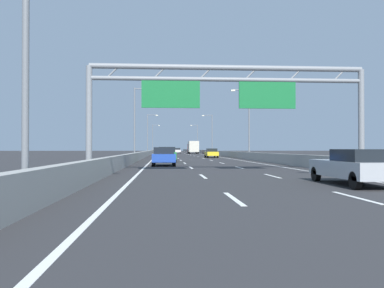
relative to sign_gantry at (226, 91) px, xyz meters
The scene contains 54 objects.
ground_plane 75.71m from the sign_gantry, 89.91° to the left, with size 260.00×260.00×0.00m, color #2D2D30.
lane_dash_left_1 12.99m from the sign_gantry, 97.99° to the right, with size 0.16×3.00×0.01m, color white.
lane_dash_left_2 5.89m from the sign_gantry, 119.64° to the right, with size 0.16×3.00×0.01m, color white.
lane_dash_left_3 7.91m from the sign_gantry, 105.50° to the left, with size 0.16×3.00×0.01m, color white.
lane_dash_left_4 15.89m from the sign_gantry, 96.36° to the left, with size 0.16×3.00×0.01m, color white.
lane_dash_left_5 24.59m from the sign_gantry, 93.99° to the left, with size 0.16×3.00×0.01m, color white.
lane_dash_left_6 33.44m from the sign_gantry, 92.91° to the left, with size 0.16×3.00×0.01m, color white.
lane_dash_left_7 42.36m from the sign_gantry, 92.28° to the left, with size 0.16×3.00×0.01m, color white.
lane_dash_left_8 51.31m from the sign_gantry, 91.88° to the left, with size 0.16×3.00×0.01m, color white.
lane_dash_left_9 60.27m from the sign_gantry, 91.60° to the left, with size 0.16×3.00×0.01m, color white.
lane_dash_left_10 69.24m from the sign_gantry, 91.39° to the left, with size 0.16×3.00×0.01m, color white.
lane_dash_left_11 78.22m from the sign_gantry, 91.23° to the left, with size 0.16×3.00×0.01m, color white.
lane_dash_left_12 87.20m from the sign_gantry, 91.10° to the left, with size 0.16×3.00×0.01m, color white.
lane_dash_left_13 96.19m from the sign_gantry, 91.00° to the left, with size 0.16×3.00×0.01m, color white.
lane_dash_left_14 105.18m from the sign_gantry, 90.92° to the left, with size 0.16×3.00×0.01m, color white.
lane_dash_left_15 114.17m from the sign_gantry, 90.84° to the left, with size 0.16×3.00×0.01m, color white.
lane_dash_left_16 123.16m from the sign_gantry, 90.78° to the left, with size 0.16×3.00×0.01m, color white.
lane_dash_left_17 132.15m from the sign_gantry, 90.73° to the left, with size 0.16×3.00×0.01m, color white.
lane_dash_right_1 13.03m from the sign_gantry, 80.86° to the right, with size 0.16×3.00×0.01m, color white.
lane_dash_right_2 5.97m from the sign_gantry, 56.90° to the right, with size 0.16×3.00×0.01m, color white.
lane_dash_right_3 7.97m from the sign_gantry, 72.38° to the left, with size 0.16×3.00×0.01m, color white.
lane_dash_right_4 15.92m from the sign_gantry, 82.72° to the left, with size 0.16×3.00×0.01m, color white.
lane_dash_right_5 24.60m from the sign_gantry, 85.43° to the left, with size 0.16×3.00×0.01m, color white.
lane_dash_right_6 33.46m from the sign_gantry, 86.67° to the left, with size 0.16×3.00×0.01m, color white.
lane_dash_right_7 42.37m from the sign_gantry, 87.38° to the left, with size 0.16×3.00×0.01m, color white.
lane_dash_right_8 51.31m from the sign_gantry, 87.84° to the left, with size 0.16×3.00×0.01m, color white.
lane_dash_right_9 60.28m from the sign_gantry, 88.17° to the left, with size 0.16×3.00×0.01m, color white.
lane_dash_right_10 69.25m from the sign_gantry, 88.41° to the left, with size 0.16×3.00×0.01m, color white.
lane_dash_right_11 78.22m from the sign_gantry, 88.59° to the left, with size 0.16×3.00×0.01m, color white.
lane_dash_right_12 87.21m from the sign_gantry, 88.74° to the left, with size 0.16×3.00×0.01m, color white.
lane_dash_right_13 96.19m from the sign_gantry, 88.85° to the left, with size 0.16×3.00×0.01m, color white.
lane_dash_right_14 105.18m from the sign_gantry, 88.95° to the left, with size 0.16×3.00×0.01m, color white.
lane_dash_right_15 114.17m from the sign_gantry, 89.03° to the left, with size 0.16×3.00×0.01m, color white.
lane_dash_right_16 123.16m from the sign_gantry, 89.11° to the left, with size 0.16×3.00×0.01m, color white.
lane_dash_right_17 132.15m from the sign_gantry, 89.17° to the left, with size 0.16×3.00×0.01m, color white.
edge_line_left 63.94m from the sign_gantry, 94.61° to the left, with size 0.16×176.00×0.01m, color white.
edge_line_right 63.96m from the sign_gantry, 85.17° to the left, with size 0.16×176.00×0.01m, color white.
barrier_left 85.93m from the sign_gantry, 94.53° to the left, with size 0.45×220.00×0.95m.
barrier_right 85.95m from the sign_gantry, 85.31° to the left, with size 0.45×220.00×0.95m.
sign_gantry is the anchor object (origin of this frame).
streetlamp_left_near 13.80m from the sign_gantry, 122.17° to the right, with size 2.58×0.28×9.50m.
streetlamp_left_mid 30.79m from the sign_gantry, 103.80° to the left, with size 2.58×0.28×9.50m.
streetlamp_right_mid 30.85m from the sign_gantry, 75.76° to the left, with size 2.58×0.28×9.50m.
streetlamp_left_far 71.85m from the sign_gantry, 95.87° to the left, with size 2.58×0.28×9.50m.
streetlamp_right_far 71.87m from the sign_gantry, 83.94° to the left, with size 2.58×0.28×9.50m.
streetlamp_left_distant 113.28m from the sign_gantry, 93.72° to the left, with size 2.58×0.28×9.50m.
streetlamp_right_distant 113.29m from the sign_gantry, 86.16° to the left, with size 2.58×0.28×9.50m.
silver_car 9.90m from the sign_gantry, 65.04° to the right, with size 1.89×4.69×1.41m.
white_car 89.23m from the sign_gantry, 89.92° to the left, with size 1.74×4.22×1.54m.
black_car 107.25m from the sign_gantry, 91.79° to the left, with size 1.84×4.66×1.50m.
yellow_car 37.30m from the sign_gantry, 84.55° to the left, with size 1.70×4.53×1.41m.
blue_car 11.12m from the sign_gantry, 110.82° to the left, with size 1.87×4.14×1.53m.
green_car 19.05m from the sign_gantry, 100.44° to the left, with size 1.89×4.42×1.58m.
box_truck 81.15m from the sign_gantry, 87.21° to the left, with size 2.50×8.05×3.28m.
Camera 1 is at (-3.78, 1.24, 1.44)m, focal length 37.24 mm.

